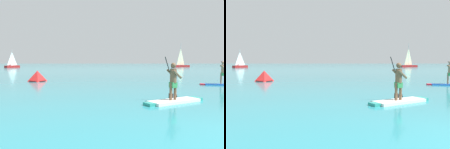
% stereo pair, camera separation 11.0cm
% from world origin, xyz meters
% --- Properties ---
extents(paddleboarder_mid_center, '(2.74, 1.80, 1.90)m').
position_xyz_m(paddleboarder_mid_center, '(-1.43, 4.75, 0.32)').
color(paddleboarder_mid_center, white).
rests_on(paddleboarder_mid_center, ground).
extents(paddleboarder_far_right, '(3.20, 1.08, 1.77)m').
position_xyz_m(paddleboarder_far_right, '(4.07, 11.27, 0.41)').
color(paddleboarder_far_right, blue).
rests_on(paddleboarder_far_right, ground).
extents(race_marker_buoy, '(1.48, 1.48, 0.91)m').
position_xyz_m(race_marker_buoy, '(-10.25, 14.46, 0.39)').
color(race_marker_buoy, red).
rests_on(race_marker_buoy, ground).
extents(sailboat_left_horizon, '(2.89, 4.62, 5.24)m').
position_xyz_m(sailboat_left_horizon, '(-32.19, 58.05, 0.74)').
color(sailboat_left_horizon, '#A51E1E').
rests_on(sailboat_left_horizon, ground).
extents(sailboat_right_horizon, '(6.51, 4.25, 7.62)m').
position_xyz_m(sailboat_right_horizon, '(18.70, 65.07, 0.84)').
color(sailboat_right_horizon, '#A51E1E').
rests_on(sailboat_right_horizon, ground).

